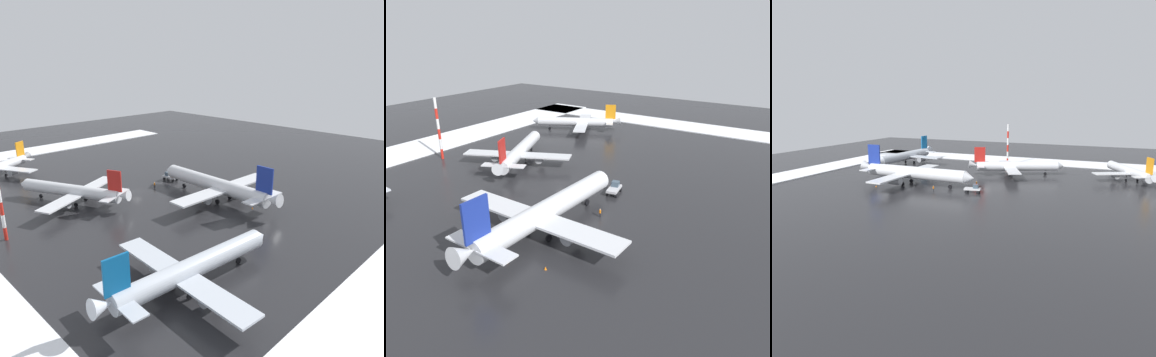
# 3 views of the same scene
# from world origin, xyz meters

# --- Properties ---
(ground_plane) EXTENTS (240.00, 240.00, 0.00)m
(ground_plane) POSITION_xyz_m (0.00, 0.00, 0.00)
(ground_plane) COLOR #232326
(snow_bank_far) EXTENTS (152.00, 16.00, 0.28)m
(snow_bank_far) POSITION_xyz_m (0.00, -50.00, 0.14)
(snow_bank_far) COLOR white
(snow_bank_far) RESTS_ON ground_plane
(snow_bank_right) EXTENTS (14.00, 116.00, 0.28)m
(snow_bank_right) POSITION_xyz_m (67.00, 0.00, 0.14)
(snow_bank_right) COLOR white
(snow_bank_right) RESTS_ON ground_plane
(airplane_distant_tail) EXTENTS (39.56, 32.73, 11.77)m
(airplane_distant_tail) POSITION_xyz_m (19.65, 11.30, 3.89)
(airplane_distant_tail) COLOR silver
(airplane_distant_tail) RESTS_ON ground_plane
(airplane_foreground_jet) EXTENTS (31.35, 26.63, 9.89)m
(airplane_foreground_jet) POSITION_xyz_m (-4.37, -16.48, 3.27)
(airplane_foreground_jet) COLOR silver
(airplane_foreground_jet) RESTS_ON ground_plane
(airplane_parked_portside) EXTENTS (29.60, 35.68, 10.59)m
(airplane_parked_portside) POSITION_xyz_m (43.09, -21.72, 3.50)
(airplane_parked_portside) COLOR silver
(airplane_parked_portside) RESTS_ON ground_plane
(airplane_far_rear) EXTENTS (24.06, 28.22, 9.08)m
(airplane_far_rear) POSITION_xyz_m (-40.84, -23.01, 3.00)
(airplane_far_rear) COLOR silver
(airplane_far_rear) RESTS_ON ground_plane
(pushback_tug) EXTENTS (4.94, 3.07, 2.50)m
(pushback_tug) POSITION_xyz_m (-1.10, 13.30, 1.28)
(pushback_tug) COLOR silver
(pushback_tug) RESTS_ON ground_plane
(ground_crew_mid_apron) EXTENTS (0.36, 0.36, 1.71)m
(ground_crew_mid_apron) POSITION_xyz_m (1.10, 5.50, 0.97)
(ground_crew_mid_apron) COLOR black
(ground_crew_mid_apron) RESTS_ON ground_plane
(ground_crew_beside_wing) EXTENTS (0.36, 0.36, 1.71)m
(ground_crew_beside_wing) POSITION_xyz_m (9.97, 16.34, 0.97)
(ground_crew_beside_wing) COLOR black
(ground_crew_beside_wing) RESTS_ON ground_plane
(antenna_mast) EXTENTS (0.70, 0.70, 16.41)m
(antenna_mast) POSITION_xyz_m (4.61, -36.46, 8.20)
(antenna_mast) COLOR red
(antenna_mast) RESTS_ON ground_plane
(traffic_cone_near_nose) EXTENTS (0.36, 0.36, 0.55)m
(traffic_cone_near_nose) POSITION_xyz_m (30.33, 12.31, 0.28)
(traffic_cone_near_nose) COLOR orange
(traffic_cone_near_nose) RESTS_ON ground_plane
(traffic_cone_mid_line) EXTENTS (0.36, 0.36, 0.55)m
(traffic_cone_mid_line) POSITION_xyz_m (28.56, 18.15, 0.28)
(traffic_cone_mid_line) COLOR orange
(traffic_cone_mid_line) RESTS_ON ground_plane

